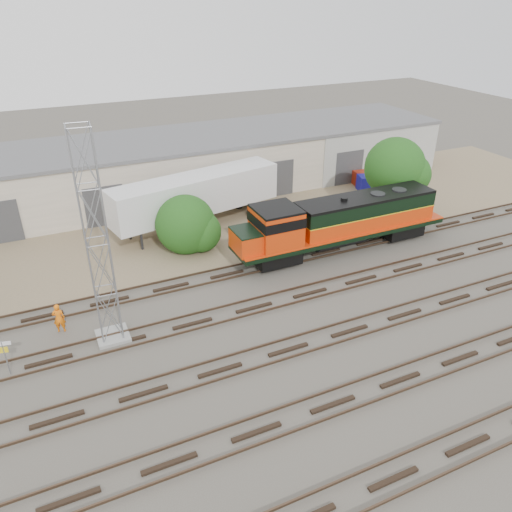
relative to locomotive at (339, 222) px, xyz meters
name	(u,v)px	position (x,y,z in m)	size (l,w,h in m)	color
ground	(265,321)	(-8.93, -6.00, -2.36)	(140.00, 140.00, 0.00)	#47423A
dirt_strip	(187,226)	(-8.93, 9.00, -2.35)	(80.00, 16.00, 0.02)	#726047
tracks	(288,350)	(-8.93, -9.00, -2.28)	(80.00, 20.40, 0.28)	black
warehouse	(159,168)	(-8.88, 16.98, 0.30)	(58.40, 10.40, 5.30)	beige
locomotive	(339,222)	(0.00, 0.00, 0.00)	(17.06, 2.99, 4.10)	black
signal_tower	(98,246)	(-17.42, -3.75, 3.50)	(1.77, 1.77, 12.03)	gray
sign_post	(4,352)	(-22.80, -4.65, -0.90)	(0.84, 0.22, 2.08)	gray
worker	(59,318)	(-20.02, -1.91, -1.44)	(0.67, 0.44, 1.84)	orange
semi_trailer	(200,194)	(-7.79, 8.56, 0.42)	(14.64, 5.67, 4.42)	silver
dumpster_blue	(366,183)	(9.62, 9.60, -1.61)	(1.60, 1.50, 1.50)	navy
dumpster_red	(362,178)	(10.10, 11.07, -1.66)	(1.50, 1.40, 1.40)	maroon
tree_mid	(189,226)	(-9.94, 4.90, -0.49)	(4.72, 4.50, 4.50)	#382619
tree_east	(399,169)	(8.09, 3.59, 1.81)	(5.31, 5.06, 6.83)	#382619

